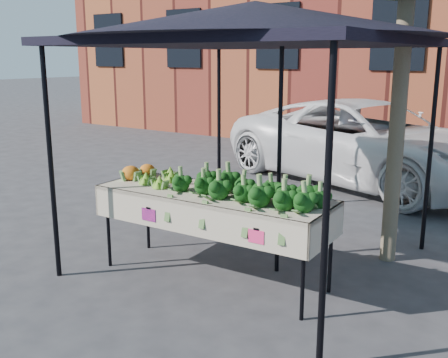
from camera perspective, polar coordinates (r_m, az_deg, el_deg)
ground at (r=5.45m, az=-2.74°, el=-10.64°), size 90.00×90.00×0.00m
table at (r=5.26m, az=-1.23°, el=-6.26°), size 2.43×0.89×0.90m
canopy at (r=5.48m, az=3.26°, el=4.46°), size 3.16×3.16×2.74m
broccoli_heap at (r=4.90m, az=2.62°, el=-0.68°), size 1.59×0.56×0.25m
romanesco_cluster at (r=5.53m, az=-6.67°, el=0.53°), size 0.42×0.56×0.19m
cauliflower_pair at (r=5.80m, az=-9.25°, el=0.94°), size 0.22×0.42×0.17m
vehicle at (r=9.47m, az=16.11°, el=15.29°), size 2.13×2.75×5.26m
street_tree at (r=5.77m, az=19.07°, el=14.66°), size 2.45×2.45×4.84m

